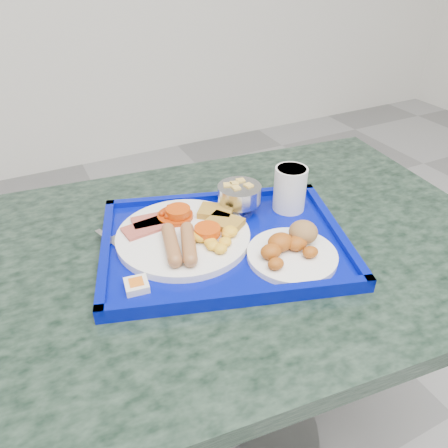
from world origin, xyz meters
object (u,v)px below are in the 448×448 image
(tray, at_px, (224,243))
(bread_plate, at_px, (292,248))
(table, at_px, (229,307))
(main_plate, at_px, (187,234))
(fruit_bowl, at_px, (239,194))
(juice_cup, at_px, (290,187))

(tray, bearing_deg, bread_plate, -47.82)
(table, distance_m, bread_plate, 0.26)
(main_plate, distance_m, fruit_bowl, 0.16)
(main_plate, xyz_separation_m, juice_cup, (0.25, 0.01, 0.04))
(tray, distance_m, juice_cup, 0.20)
(table, distance_m, main_plate, 0.23)
(main_plate, bearing_deg, bread_plate, -41.59)
(tray, xyz_separation_m, juice_cup, (0.19, 0.05, 0.06))
(tray, bearing_deg, table, 26.72)
(table, distance_m, tray, 0.20)
(bread_plate, bearing_deg, table, 124.88)
(main_plate, bearing_deg, tray, -29.94)
(tray, distance_m, fruit_bowl, 0.13)
(juice_cup, bearing_deg, tray, -166.21)
(fruit_bowl, height_order, juice_cup, juice_cup)
(main_plate, relative_size, juice_cup, 2.71)
(table, xyz_separation_m, tray, (-0.02, -0.01, 0.20))
(fruit_bowl, bearing_deg, juice_cup, -20.32)
(table, relative_size, tray, 2.16)
(table, height_order, bread_plate, bread_plate)
(table, relative_size, main_plate, 4.55)
(table, bearing_deg, bread_plate, -55.12)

